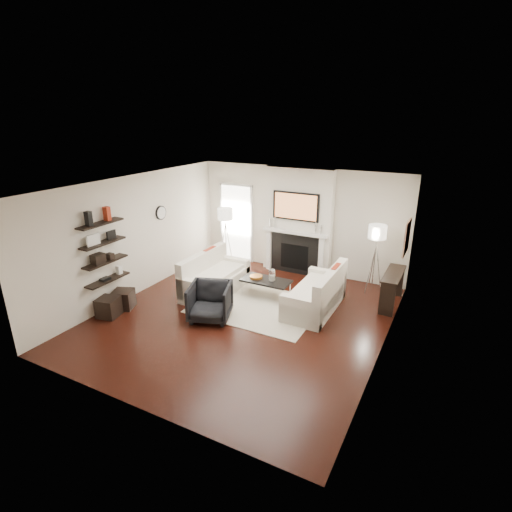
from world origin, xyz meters
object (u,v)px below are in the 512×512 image
at_px(ottoman_near, 123,299).
at_px(armchair, 210,300).
at_px(lamp_right_shade, 378,232).
at_px(loveseat_left_base, 216,284).
at_px(loveseat_right_base, 314,300).
at_px(coffee_table, 266,281).
at_px(lamp_left_shade, 225,214).

bearing_deg(ottoman_near, armchair, 13.66).
bearing_deg(lamp_right_shade, armchair, -132.40).
bearing_deg(loveseat_left_base, armchair, -61.68).
bearing_deg(lamp_right_shade, loveseat_left_base, -151.46).
distance_m(loveseat_right_base, coffee_table, 1.19).
bearing_deg(ottoman_near, coffee_table, 37.68).
bearing_deg(loveseat_right_base, lamp_left_shade, 156.06).
relative_size(lamp_left_shade, lamp_right_shade, 1.00).
relative_size(loveseat_left_base, lamp_right_shade, 4.50).
xyz_separation_m(loveseat_left_base, ottoman_near, (-1.31, -1.58, -0.01)).
height_order(loveseat_left_base, armchair, armchair).
bearing_deg(coffee_table, armchair, -110.86).
xyz_separation_m(armchair, lamp_right_shade, (2.61, 2.86, 1.04)).
xyz_separation_m(loveseat_right_base, armchair, (-1.72, -1.38, 0.20)).
distance_m(coffee_table, lamp_left_shade, 2.47).
bearing_deg(loveseat_left_base, coffee_table, 15.62).
relative_size(loveseat_right_base, lamp_left_shade, 4.50).
distance_m(armchair, lamp_right_shade, 4.01).
xyz_separation_m(coffee_table, ottoman_near, (-2.46, -1.90, -0.20)).
bearing_deg(lamp_right_shade, ottoman_near, -143.69).
relative_size(armchair, lamp_right_shade, 2.06).
xyz_separation_m(loveseat_right_base, coffee_table, (-1.17, 0.05, 0.19)).
distance_m(lamp_right_shade, ottoman_near, 5.75).
bearing_deg(lamp_right_shade, lamp_left_shade, -177.91).
distance_m(lamp_left_shade, ottoman_near, 3.47).
relative_size(coffee_table, lamp_left_shade, 2.75).
bearing_deg(lamp_left_shade, lamp_right_shade, 2.09).
xyz_separation_m(loveseat_left_base, loveseat_right_base, (2.32, 0.27, 0.00)).
xyz_separation_m(loveseat_left_base, armchair, (0.60, -1.11, 0.20)).
bearing_deg(ottoman_near, loveseat_right_base, 26.91).
bearing_deg(ottoman_near, lamp_left_shade, 78.97).
height_order(coffee_table, lamp_right_shade, lamp_right_shade).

